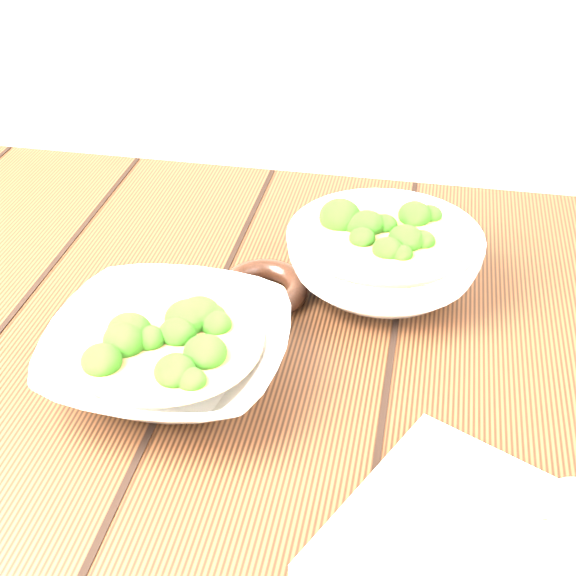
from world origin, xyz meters
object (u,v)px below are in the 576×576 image
Objects in this scene: soup_bowl_front at (169,351)px; soup_bowl_back at (383,258)px; napkin at (501,565)px; trivet at (264,288)px; table at (217,432)px.

soup_bowl_back is (0.18, 0.19, 0.01)m from soup_bowl_front.
napkin is at bearing -27.98° from soup_bowl_front.
soup_bowl_front is 2.32× the size of trivet.
soup_bowl_front is at bearing 178.41° from napkin.
trivet is at bearing 155.13° from napkin.
table is at bearing 169.07° from napkin.
trivet reaches higher than napkin.
table is at bearing -138.42° from soup_bowl_back.
soup_bowl_back is at bearing 46.40° from soup_bowl_front.
soup_bowl_front is 0.35m from napkin.
table is at bearing -110.35° from trivet.
napkin is (0.30, -0.16, -0.02)m from soup_bowl_front.
table is 0.37m from napkin.
napkin reaches higher than table.
soup_bowl_front reaches higher than napkin.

